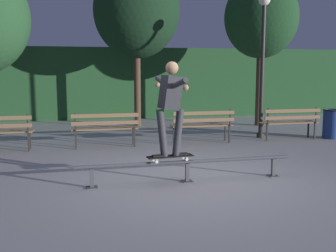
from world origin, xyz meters
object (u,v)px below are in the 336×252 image
object	(u,v)px
skateboard	(170,157)
park_bench_right_center	(203,123)
grind_rail	(187,165)
lamp_post_right	(263,47)
park_bench_left_center	(105,126)
tree_far_right	(261,18)
skateboarder	(170,101)
trash_can	(332,123)
tree_behind_benches	(137,11)
park_bench_rightmost	(290,120)

from	to	relation	value
skateboard	park_bench_right_center	size ratio (longest dim) A/B	0.50
grind_rail	lamp_post_right	xyz separation A→B (m)	(3.23, 3.91, 2.19)
park_bench_left_center	lamp_post_right	bearing A→B (deg)	6.74
lamp_post_right	grind_rail	bearing A→B (deg)	-129.53
grind_rail	park_bench_right_center	world-z (taller)	park_bench_right_center
park_bench_left_center	tree_far_right	bearing A→B (deg)	27.92
skateboard	tree_far_right	distance (m)	8.35
grind_rail	park_bench_left_center	world-z (taller)	park_bench_left_center
skateboarder	trash_can	bearing A→B (deg)	31.89
grind_rail	tree_far_right	world-z (taller)	tree_far_right
tree_far_right	trash_can	bearing A→B (deg)	-74.20
park_bench_right_center	tree_behind_benches	xyz separation A→B (m)	(-1.11, 3.69, 3.25)
skateboard	tree_behind_benches	distance (m)	7.85
grind_rail	lamp_post_right	bearing A→B (deg)	50.47
grind_rail	lamp_post_right	world-z (taller)	lamp_post_right
park_bench_left_center	park_bench_rightmost	size ratio (longest dim) A/B	1.00
skateboarder	park_bench_left_center	xyz separation A→B (m)	(-0.82, 3.40, -0.85)
grind_rail	park_bench_rightmost	xyz separation A→B (m)	(3.84, 3.40, 0.25)
park_bench_right_center	park_bench_rightmost	xyz separation A→B (m)	(2.48, 0.00, 0.00)
grind_rail	skateboard	size ratio (longest dim) A/B	4.69
grind_rail	skateboarder	size ratio (longest dim) A/B	2.40
skateboarder	lamp_post_right	xyz separation A→B (m)	(3.52, 3.91, 1.10)
skateboard	park_bench_right_center	distance (m)	3.78
park_bench_left_center	lamp_post_right	xyz separation A→B (m)	(4.34, 0.51, 1.94)
grind_rail	skateboarder	distance (m)	1.14
grind_rail	skateboarder	world-z (taller)	skateboarder
park_bench_rightmost	trash_can	bearing A→B (deg)	-2.07
lamp_post_right	skateboarder	bearing A→B (deg)	-132.01
grind_rail	trash_can	xyz separation A→B (m)	(5.09, 3.35, 0.13)
skateboard	trash_can	size ratio (longest dim) A/B	1.00
skateboard	park_bench_rightmost	distance (m)	5.35
skateboard	park_bench_rightmost	world-z (taller)	park_bench_rightmost
grind_rail	tree_far_right	distance (m)	8.25
skateboard	park_bench_left_center	distance (m)	3.49
lamp_post_right	trash_can	distance (m)	2.84
park_bench_rightmost	skateboard	bearing A→B (deg)	-140.62
grind_rail	tree_far_right	bearing A→B (deg)	55.64
skateboarder	tree_behind_benches	xyz separation A→B (m)	(0.55, 7.08, 2.40)
skateboarder	park_bench_left_center	distance (m)	3.59
tree_behind_benches	tree_far_right	bearing A→B (deg)	-11.79
skateboard	park_bench_right_center	xyz separation A→B (m)	(1.66, 3.40, 0.09)
park_bench_right_center	park_bench_rightmost	size ratio (longest dim) A/B	1.00
park_bench_right_center	park_bench_rightmost	distance (m)	2.48
skateboard	tree_behind_benches	world-z (taller)	tree_behind_benches
park_bench_right_center	tree_far_right	world-z (taller)	tree_far_right
park_bench_rightmost	tree_behind_benches	size ratio (longest dim) A/B	0.30
park_bench_rightmost	tree_far_right	distance (m)	4.19
tree_far_right	trash_can	size ratio (longest dim) A/B	6.15
park_bench_rightmost	trash_can	size ratio (longest dim) A/B	2.01
tree_behind_benches	tree_far_right	distance (m)	4.10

